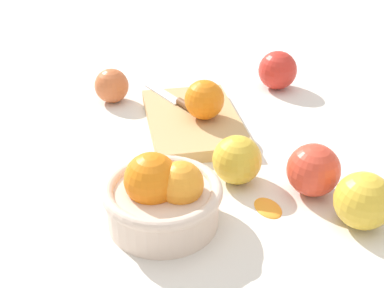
# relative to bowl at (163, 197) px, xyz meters

# --- Properties ---
(ground_plane) EXTENTS (2.40, 2.40, 0.00)m
(ground_plane) POSITION_rel_bowl_xyz_m (0.19, -0.11, -0.04)
(ground_plane) COLOR silver
(bowl) EXTENTS (0.16, 0.16, 0.11)m
(bowl) POSITION_rel_bowl_xyz_m (0.00, 0.00, 0.00)
(bowl) COLOR beige
(bowl) RESTS_ON ground_plane
(cutting_board) EXTENTS (0.26, 0.16, 0.02)m
(cutting_board) POSITION_rel_bowl_xyz_m (0.27, -0.09, -0.03)
(cutting_board) COLOR tan
(cutting_board) RESTS_ON ground_plane
(orange_on_board) EXTENTS (0.07, 0.07, 0.07)m
(orange_on_board) POSITION_rel_bowl_xyz_m (0.25, -0.11, 0.01)
(orange_on_board) COLOR orange
(orange_on_board) RESTS_ON cutting_board
(knife) EXTENTS (0.15, 0.08, 0.01)m
(knife) POSITION_rel_bowl_xyz_m (0.33, -0.07, -0.02)
(knife) COLOR silver
(knife) RESTS_ON cutting_board
(apple_back_right) EXTENTS (0.07, 0.07, 0.07)m
(apple_back_right) POSITION_rel_bowl_xyz_m (0.40, 0.05, -0.01)
(apple_back_right) COLOR #CC6638
(apple_back_right) RESTS_ON ground_plane
(apple_front_left) EXTENTS (0.08, 0.08, 0.08)m
(apple_front_left) POSITION_rel_bowl_xyz_m (0.03, -0.23, -0.00)
(apple_front_left) COLOR #D6422D
(apple_front_left) RESTS_ON ground_plane
(apple_front_left_2) EXTENTS (0.08, 0.08, 0.08)m
(apple_front_left_2) POSITION_rel_bowl_xyz_m (-0.05, -0.26, -0.00)
(apple_front_left_2) COLOR gold
(apple_front_left_2) RESTS_ON ground_plane
(apple_mid_left) EXTENTS (0.08, 0.08, 0.08)m
(apple_mid_left) POSITION_rel_bowl_xyz_m (0.08, -0.12, -0.01)
(apple_mid_left) COLOR gold
(apple_mid_left) RESTS_ON ground_plane
(apple_front_right) EXTENTS (0.08, 0.08, 0.08)m
(apple_front_right) POSITION_rel_bowl_xyz_m (0.40, -0.30, -0.00)
(apple_front_right) COLOR red
(apple_front_right) RESTS_ON ground_plane
(citrus_peel) EXTENTS (0.06, 0.05, 0.01)m
(citrus_peel) POSITION_rel_bowl_xyz_m (0.00, -0.15, -0.04)
(citrus_peel) COLOR orange
(citrus_peel) RESTS_ON ground_plane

